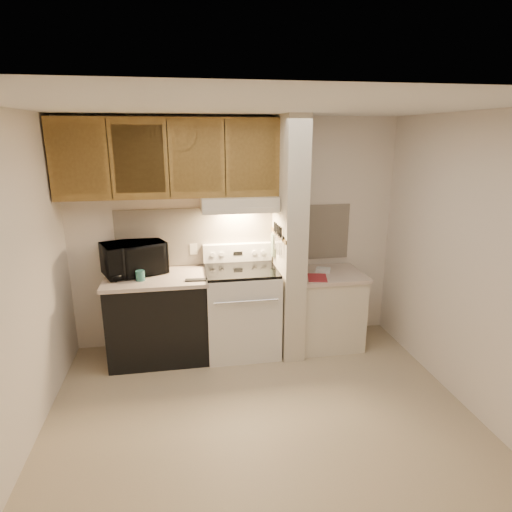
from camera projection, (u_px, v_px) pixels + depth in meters
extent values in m
plane|color=tan|center=(261.00, 414.00, 3.67)|extent=(3.60, 3.60, 0.00)
plane|color=white|center=(262.00, 106.00, 2.98)|extent=(3.60, 3.60, 0.00)
cube|color=silver|center=(237.00, 234.00, 4.74)|extent=(3.60, 2.50, 0.02)
cube|color=silver|center=(12.00, 290.00, 3.03)|extent=(0.02, 3.00, 2.50)
cube|color=silver|center=(470.00, 265.00, 3.62)|extent=(0.02, 3.00, 2.50)
cube|color=#EEDDC6|center=(237.00, 235.00, 4.74)|extent=(2.60, 0.02, 0.63)
cube|color=silver|center=(242.00, 312.00, 4.63)|extent=(0.76, 0.65, 0.92)
cube|color=black|center=(246.00, 320.00, 4.32)|extent=(0.50, 0.01, 0.30)
cylinder|color=silver|center=(246.00, 301.00, 4.23)|extent=(0.65, 0.02, 0.02)
cube|color=black|center=(241.00, 270.00, 4.50)|extent=(0.74, 0.64, 0.03)
cube|color=silver|center=(237.00, 252.00, 4.74)|extent=(0.76, 0.08, 0.20)
cube|color=black|center=(238.00, 253.00, 4.70)|extent=(0.10, 0.01, 0.04)
cylinder|color=silver|center=(213.00, 255.00, 4.65)|extent=(0.05, 0.02, 0.05)
cylinder|color=silver|center=(222.00, 254.00, 4.67)|extent=(0.05, 0.02, 0.05)
cylinder|color=silver|center=(254.00, 253.00, 4.73)|extent=(0.05, 0.02, 0.05)
cylinder|color=silver|center=(263.00, 252.00, 4.74)|extent=(0.05, 0.02, 0.05)
cube|color=black|center=(159.00, 319.00, 4.50)|extent=(1.00, 0.63, 0.87)
cube|color=beige|center=(156.00, 278.00, 4.38)|extent=(1.04, 0.67, 0.04)
cube|color=black|center=(196.00, 280.00, 4.25)|extent=(0.22, 0.08, 0.01)
cylinder|color=#2C6761|center=(140.00, 276.00, 4.24)|extent=(0.12, 0.12, 0.10)
cube|color=beige|center=(194.00, 249.00, 4.68)|extent=(0.08, 0.01, 0.12)
imported|color=black|center=(134.00, 258.00, 4.42)|extent=(0.72, 0.61, 0.33)
cube|color=beige|center=(289.00, 239.00, 4.49)|extent=(0.22, 0.70, 2.50)
cube|color=olive|center=(278.00, 235.00, 4.46)|extent=(0.01, 0.70, 0.04)
cube|color=black|center=(279.00, 234.00, 4.41)|extent=(0.02, 0.42, 0.04)
cube|color=silver|center=(281.00, 248.00, 4.27)|extent=(0.01, 0.03, 0.16)
cylinder|color=black|center=(281.00, 232.00, 4.25)|extent=(0.02, 0.02, 0.10)
cube|color=silver|center=(279.00, 246.00, 4.36)|extent=(0.01, 0.04, 0.18)
cylinder|color=black|center=(279.00, 231.00, 4.32)|extent=(0.02, 0.02, 0.10)
cube|color=silver|center=(277.00, 245.00, 4.44)|extent=(0.01, 0.04, 0.20)
cylinder|color=black|center=(278.00, 229.00, 4.39)|extent=(0.02, 0.02, 0.10)
cube|color=silver|center=(276.00, 242.00, 4.50)|extent=(0.01, 0.04, 0.16)
cylinder|color=black|center=(276.00, 228.00, 4.47)|extent=(0.02, 0.02, 0.10)
cube|color=silver|center=(274.00, 241.00, 4.59)|extent=(0.01, 0.04, 0.18)
cylinder|color=black|center=(275.00, 226.00, 4.53)|extent=(0.02, 0.02, 0.10)
cube|color=slate|center=(273.00, 245.00, 4.66)|extent=(0.03, 0.10, 0.24)
cube|color=beige|center=(327.00, 310.00, 4.80)|extent=(0.70, 0.60, 0.81)
cube|color=beige|center=(329.00, 275.00, 4.69)|extent=(0.74, 0.64, 0.04)
cube|color=maroon|center=(317.00, 278.00, 4.51)|extent=(0.25, 0.31, 0.01)
cube|color=white|center=(323.00, 270.00, 4.71)|extent=(0.18, 0.16, 0.04)
cube|color=beige|center=(239.00, 203.00, 4.43)|extent=(0.78, 0.44, 0.15)
cube|color=beige|center=(242.00, 211.00, 4.24)|extent=(0.78, 0.04, 0.06)
cube|color=olive|center=(169.00, 158.00, 4.23)|extent=(2.18, 0.33, 0.77)
cube|color=olive|center=(78.00, 160.00, 3.95)|extent=(0.46, 0.01, 0.63)
cube|color=black|center=(109.00, 159.00, 3.99)|extent=(0.01, 0.01, 0.73)
cube|color=olive|center=(139.00, 159.00, 4.04)|extent=(0.46, 0.01, 0.63)
cube|color=black|center=(168.00, 159.00, 4.08)|extent=(0.01, 0.01, 0.73)
cube|color=olive|center=(197.00, 159.00, 4.13)|extent=(0.46, 0.01, 0.63)
cube|color=black|center=(225.00, 158.00, 4.17)|extent=(0.01, 0.01, 0.73)
cube|color=olive|center=(253.00, 158.00, 4.22)|extent=(0.46, 0.01, 0.63)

